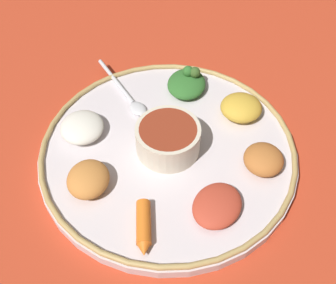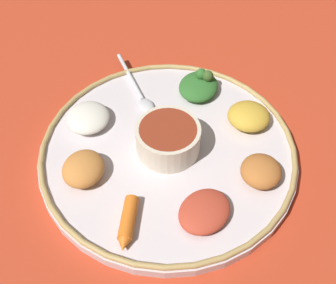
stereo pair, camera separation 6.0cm
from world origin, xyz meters
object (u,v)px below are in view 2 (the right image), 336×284
(spoon, at_px, (139,92))
(carrot_near_spoon, at_px, (128,222))
(center_bowl, at_px, (168,138))
(greens_pile, at_px, (199,85))

(spoon, relative_size, carrot_near_spoon, 2.24)
(center_bowl, distance_m, carrot_near_spoon, 0.14)
(center_bowl, xyz_separation_m, carrot_near_spoon, (0.06, -0.13, -0.01))
(greens_pile, bearing_deg, carrot_near_spoon, -65.95)
(greens_pile, bearing_deg, center_bowl, -66.44)
(center_bowl, distance_m, spoon, 0.13)
(center_bowl, relative_size, spoon, 0.61)
(spoon, height_order, greens_pile, greens_pile)
(carrot_near_spoon, bearing_deg, greens_pile, 114.05)
(greens_pile, bearing_deg, spoon, -131.02)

